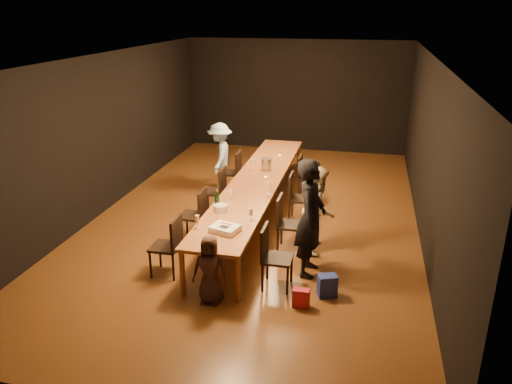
% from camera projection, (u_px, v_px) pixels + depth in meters
% --- Properties ---
extents(ground, '(10.00, 10.00, 0.00)m').
position_uv_depth(ground, '(256.00, 217.00, 9.62)').
color(ground, '#402510').
rests_on(ground, ground).
extents(room_shell, '(6.04, 10.04, 3.02)m').
position_uv_depth(room_shell, '(256.00, 110.00, 8.89)').
color(room_shell, black).
rests_on(room_shell, ground).
extents(table, '(0.90, 6.00, 0.75)m').
position_uv_depth(table, '(256.00, 183.00, 9.37)').
color(table, brown).
rests_on(table, ground).
extents(chair_right_0, '(0.42, 0.42, 0.93)m').
position_uv_depth(chair_right_0, '(277.00, 258.00, 7.09)').
color(chair_right_0, black).
rests_on(chair_right_0, ground).
extents(chair_right_1, '(0.42, 0.42, 0.93)m').
position_uv_depth(chair_right_1, '(291.00, 224.00, 8.18)').
color(chair_right_1, black).
rests_on(chair_right_1, ground).
extents(chair_right_2, '(0.42, 0.42, 0.93)m').
position_uv_depth(chair_right_2, '(301.00, 198.00, 9.28)').
color(chair_right_2, black).
rests_on(chair_right_2, ground).
extents(chair_right_3, '(0.42, 0.42, 0.93)m').
position_uv_depth(chair_right_3, '(309.00, 178.00, 10.37)').
color(chair_right_3, black).
rests_on(chair_right_3, ground).
extents(chair_left_0, '(0.42, 0.42, 0.93)m').
position_uv_depth(chair_left_0, '(165.00, 246.00, 7.44)').
color(chair_left_0, black).
rests_on(chair_left_0, ground).
extents(chair_left_1, '(0.42, 0.42, 0.93)m').
position_uv_depth(chair_left_1, '(193.00, 215.00, 8.53)').
color(chair_left_1, black).
rests_on(chair_left_1, ground).
extents(chair_left_2, '(0.42, 0.42, 0.93)m').
position_uv_depth(chair_left_2, '(213.00, 191.00, 9.63)').
color(chair_left_2, black).
rests_on(chair_left_2, ground).
extents(chair_left_3, '(0.42, 0.42, 0.93)m').
position_uv_depth(chair_left_3, '(230.00, 172.00, 10.72)').
color(chair_left_3, black).
rests_on(chair_left_3, ground).
extents(woman_birthday, '(0.46, 0.68, 1.81)m').
position_uv_depth(woman_birthday, '(310.00, 218.00, 7.32)').
color(woman_birthday, black).
rests_on(woman_birthday, ground).
extents(woman_tan, '(0.55, 0.70, 1.44)m').
position_uv_depth(woman_tan, '(318.00, 209.00, 8.12)').
color(woman_tan, beige).
rests_on(woman_tan, ground).
extents(man_blue, '(0.68, 1.01, 1.46)m').
position_uv_depth(man_blue, '(220.00, 156.00, 10.94)').
color(man_blue, '#9AC5EF').
rests_on(man_blue, ground).
extents(child, '(0.49, 0.32, 0.98)m').
position_uv_depth(child, '(210.00, 270.00, 6.72)').
color(child, '#402A24').
rests_on(child, ground).
extents(gift_bag_red, '(0.23, 0.13, 0.27)m').
position_uv_depth(gift_bag_red, '(301.00, 298.00, 6.71)').
color(gift_bag_red, red).
rests_on(gift_bag_red, ground).
extents(gift_bag_blue, '(0.30, 0.25, 0.32)m').
position_uv_depth(gift_bag_blue, '(327.00, 286.00, 6.96)').
color(gift_bag_blue, '#24349D').
rests_on(gift_bag_blue, ground).
extents(birthday_cake, '(0.46, 0.41, 0.09)m').
position_uv_depth(birthday_cake, '(225.00, 229.00, 7.22)').
color(birthday_cake, white).
rests_on(birthday_cake, table).
extents(plate_stack, '(0.28, 0.28, 0.12)m').
position_uv_depth(plate_stack, '(221.00, 208.00, 7.90)').
color(plate_stack, silver).
rests_on(plate_stack, table).
extents(champagne_bottle, '(0.10, 0.10, 0.34)m').
position_uv_depth(champagne_bottle, '(217.00, 199.00, 7.98)').
color(champagne_bottle, black).
rests_on(champagne_bottle, table).
extents(ice_bucket, '(0.25, 0.25, 0.22)m').
position_uv_depth(ice_bucket, '(266.00, 164.00, 9.94)').
color(ice_bucket, '#B8B9BE').
rests_on(ice_bucket, table).
extents(wineglass_0, '(0.06, 0.06, 0.21)m').
position_uv_depth(wineglass_0, '(197.00, 222.00, 7.31)').
color(wineglass_0, beige).
rests_on(wineglass_0, table).
extents(wineglass_1, '(0.06, 0.06, 0.21)m').
position_uv_depth(wineglass_1, '(251.00, 215.00, 7.56)').
color(wineglass_1, beige).
rests_on(wineglass_1, table).
extents(wineglass_2, '(0.06, 0.06, 0.21)m').
position_uv_depth(wineglass_2, '(231.00, 196.00, 8.29)').
color(wineglass_2, silver).
rests_on(wineglass_2, table).
extents(wineglass_3, '(0.06, 0.06, 0.21)m').
position_uv_depth(wineglass_3, '(269.00, 188.00, 8.66)').
color(wineglass_3, beige).
rests_on(wineglass_3, table).
extents(wineglass_4, '(0.06, 0.06, 0.21)m').
position_uv_depth(wineglass_4, '(253.00, 164.00, 9.95)').
color(wineglass_4, silver).
rests_on(wineglass_4, table).
extents(wineglass_5, '(0.06, 0.06, 0.21)m').
position_uv_depth(wineglass_5, '(277.00, 161.00, 10.16)').
color(wineglass_5, silver).
rests_on(wineglass_5, table).
extents(tealight_near, '(0.05, 0.05, 0.03)m').
position_uv_depth(tealight_near, '(234.00, 227.00, 7.34)').
color(tealight_near, '#B2B7B2').
rests_on(tealight_near, table).
extents(tealight_mid, '(0.05, 0.05, 0.03)m').
position_uv_depth(tealight_mid, '(266.00, 178.00, 9.43)').
color(tealight_mid, '#B2B7B2').
rests_on(tealight_mid, table).
extents(tealight_far, '(0.05, 0.05, 0.03)m').
position_uv_depth(tealight_far, '(280.00, 156.00, 10.80)').
color(tealight_far, '#B2B7B2').
rests_on(tealight_far, table).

